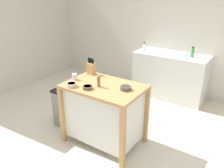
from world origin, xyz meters
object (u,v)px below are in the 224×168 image
bottle_hand_soap (192,52)px  bottle_spray_cleaner (144,47)px  sink_faucet (175,47)px  drinking_cup (75,77)px  bowl_ceramic_small (88,87)px  knife_block (91,68)px  bowl_stoneware_deep (126,88)px  trash_bin (66,108)px  bowl_ceramic_wide (72,85)px  kitchen_island (104,111)px  pepper_grinder (99,81)px

bottle_hand_soap → bottle_spray_cleaner: bearing=-174.8°
sink_faucet → bottle_spray_cleaner: sink_faucet is taller
drinking_cup → bowl_ceramic_small: bearing=-22.6°
knife_block → bowl_stoneware_deep: (0.73, -0.21, -0.07)m
bowl_ceramic_small → bowl_stoneware_deep: bowl_stoneware_deep is taller
trash_bin → bottle_spray_cleaner: bearing=78.2°
trash_bin → bottle_spray_cleaner: size_ratio=3.53×
bowl_ceramic_wide → trash_bin: bowl_ceramic_wide is taller
bowl_stoneware_deep → drinking_cup: bearing=-172.7°
drinking_cup → sink_faucet: size_ratio=0.40×
knife_block → drinking_cup: bearing=-100.0°
kitchen_island → drinking_cup: bearing=-173.0°
bottle_spray_cleaner → bowl_ceramic_wide: bearing=-88.9°
trash_bin → bottle_hand_soap: (1.36, 2.00, 0.68)m
knife_block → bowl_ceramic_wide: bearing=-80.9°
bowl_ceramic_wide → trash_bin: size_ratio=0.21×
bowl_stoneware_deep → pepper_grinder: 0.37m
pepper_grinder → bottle_spray_cleaner: size_ratio=0.94×
sink_faucet → bowl_ceramic_wide: bearing=-102.6°
knife_block → bottle_spray_cleaner: 1.68m
bowl_ceramic_wide → bottle_hand_soap: (0.92, 2.28, 0.07)m
pepper_grinder → knife_block: bearing=139.7°
kitchen_island → bowl_ceramic_small: (-0.11, -0.21, 0.42)m
knife_block → bowl_stoneware_deep: size_ratio=1.73×
drinking_cup → bottle_spray_cleaner: bottle_spray_cleaner is taller
drinking_cup → bottle_hand_soap: size_ratio=0.44×
bowl_stoneware_deep → trash_bin: (-1.09, -0.03, -0.61)m
drinking_cup → sink_faucet: 2.30m
kitchen_island → bowl_stoneware_deep: bowl_stoneware_deep is taller
bowl_ceramic_wide → drinking_cup: size_ratio=1.54×
sink_faucet → trash_bin: bearing=-114.7°
kitchen_island → pepper_grinder: (-0.03, -0.07, 0.48)m
knife_block → bowl_ceramic_wide: 0.53m
bowl_stoneware_deep → knife_block: bearing=163.9°
drinking_cup → bottle_spray_cleaner: (0.10, 1.99, 0.04)m
bowl_ceramic_wide → pepper_grinder: bearing=32.8°
bowl_ceramic_small → kitchen_island: bearing=62.3°
drinking_cup → sink_faucet: (0.67, 2.20, 0.07)m
drinking_cup → trash_bin: (-0.31, 0.07, -0.63)m
knife_block → sink_faucet: bearing=71.8°
knife_block → trash_bin: 0.80m
bowl_stoneware_deep → trash_bin: bearing=-178.4°
bowl_stoneware_deep → trash_bin: bowl_stoneware_deep is taller
sink_faucet → kitchen_island: bearing=-95.5°
bowl_ceramic_wide → kitchen_island: bearing=38.8°
bowl_ceramic_wide → bottle_hand_soap: size_ratio=0.68×
bowl_ceramic_small → trash_bin: (-0.66, 0.22, -0.61)m
bowl_ceramic_wide → sink_faucet: (0.54, 2.40, 0.08)m
bowl_ceramic_small → sink_faucet: (0.31, 2.35, 0.09)m
bottle_spray_cleaner → kitchen_island: bearing=-79.1°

